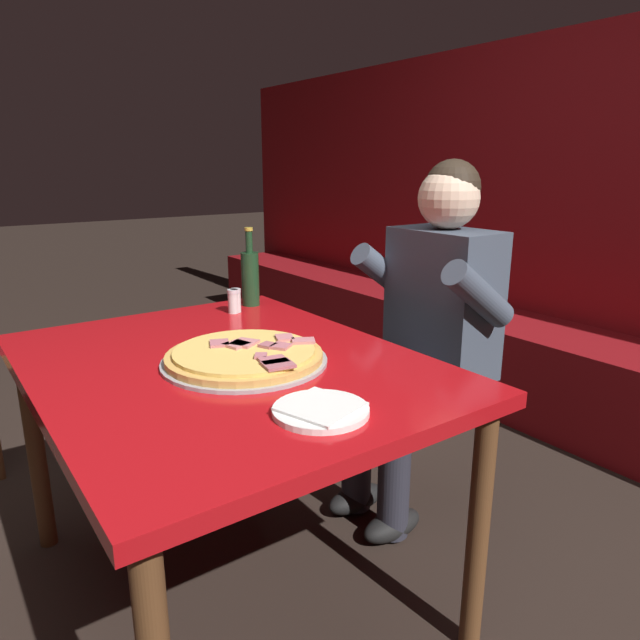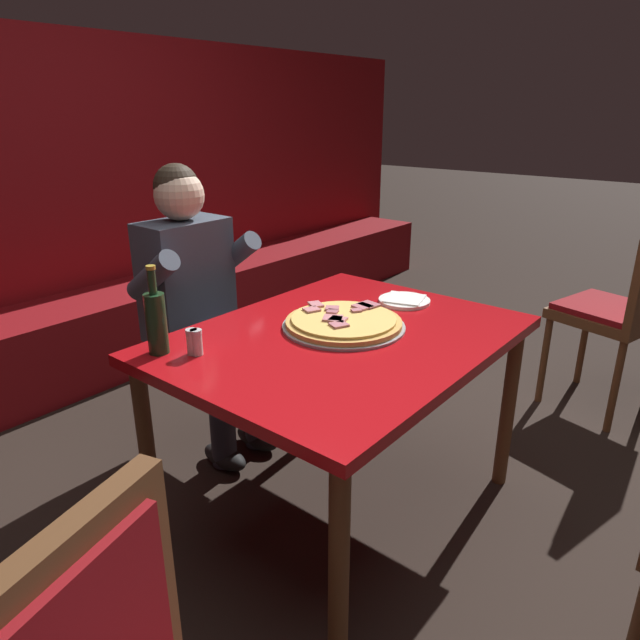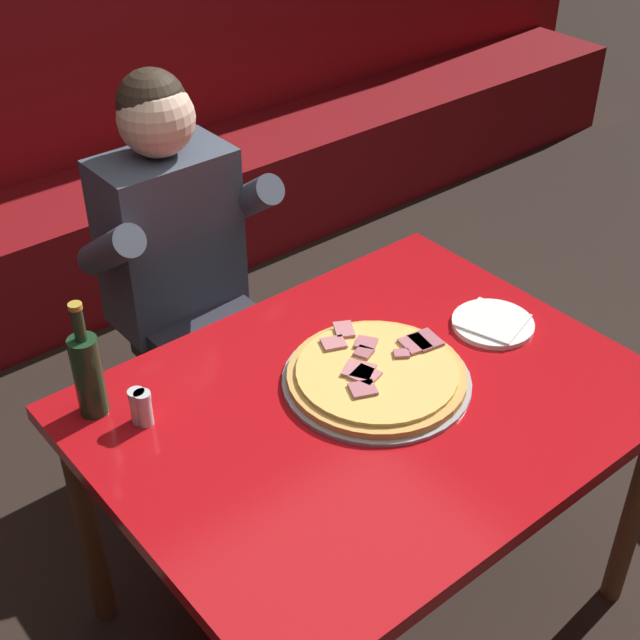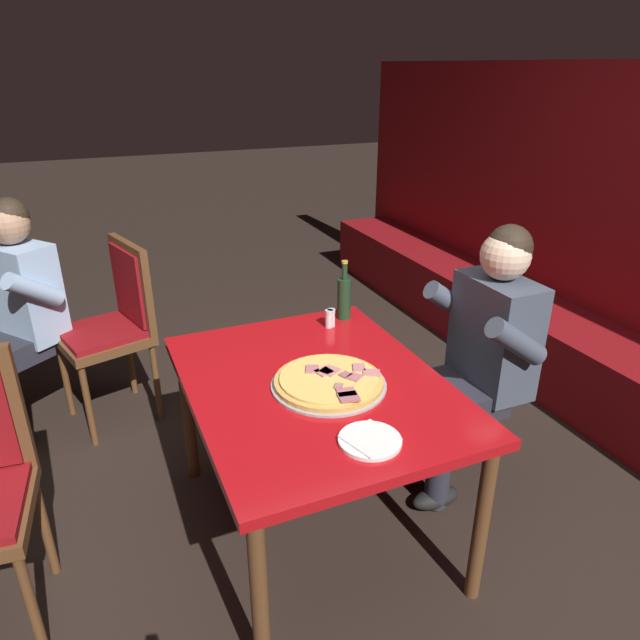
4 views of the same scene
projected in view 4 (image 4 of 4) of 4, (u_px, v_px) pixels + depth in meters
ground_plane at (315, 526)px, 2.53m from camera, size 24.00×24.00×0.00m
booth_bench at (630, 395)px, 3.10m from camera, size 6.46×0.48×0.46m
main_dining_table at (315, 398)px, 2.26m from camera, size 1.24×0.96×0.74m
pizza at (329, 382)px, 2.18m from camera, size 0.45×0.45×0.05m
plate_white_paper at (370, 440)px, 1.86m from camera, size 0.21×0.21×0.02m
beer_bottle at (344, 297)px, 2.73m from camera, size 0.07×0.07×0.29m
shaker_parmesan at (329, 319)px, 2.67m from camera, size 0.04×0.04×0.09m
shaker_black_pepper at (331, 318)px, 2.68m from camera, size 0.04×0.04×0.09m
diner_seated_blue_shirt at (477, 353)px, 2.52m from camera, size 0.53×0.53×1.27m
dining_chair_by_booth at (115, 319)px, 3.12m from camera, size 0.54×0.54×1.01m
diner_standing_companion at (12, 310)px, 2.96m from camera, size 0.63×0.64×1.27m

